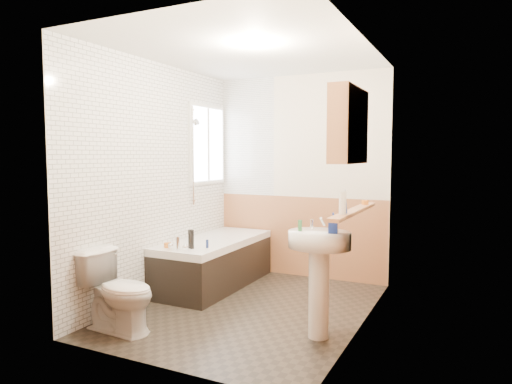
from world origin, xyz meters
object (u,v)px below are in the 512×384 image
at_px(pine_shelf, 354,211).
at_px(medicine_cabinet, 348,126).
at_px(bathtub, 214,261).
at_px(sink, 319,262).
at_px(toilet, 119,292).

distance_m(pine_shelf, medicine_cabinet, 0.74).
relative_size(bathtub, pine_shelf, 1.26).
bearing_deg(sink, toilet, -145.04).
bearing_deg(pine_shelf, bathtub, 161.56).
bearing_deg(sink, bathtub, 163.39).
distance_m(bathtub, sink, 1.86).
distance_m(toilet, sink, 1.74).
xyz_separation_m(toilet, medicine_cabinet, (1.77, 0.82, 1.42)).
height_order(toilet, medicine_cabinet, medicine_cabinet).
relative_size(toilet, sink, 0.70).
bearing_deg(medicine_cabinet, sink, -129.56).
xyz_separation_m(sink, pine_shelf, (0.20, 0.33, 0.40)).
height_order(pine_shelf, medicine_cabinet, medicine_cabinet).
relative_size(bathtub, sink, 1.61).
bearing_deg(pine_shelf, toilet, -152.15).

